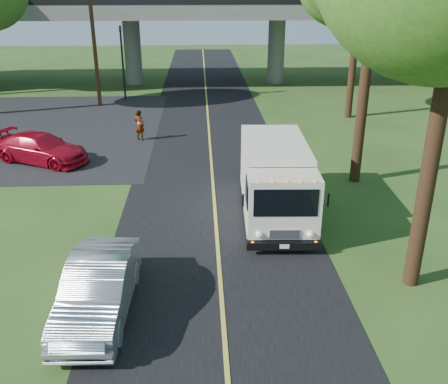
{
  "coord_description": "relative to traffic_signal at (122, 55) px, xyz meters",
  "views": [
    {
      "loc": [
        -0.49,
        -11.01,
        8.04
      ],
      "look_at": [
        0.25,
        4.21,
        1.6
      ],
      "focal_mm": 40.0,
      "sensor_mm": 36.0,
      "label": 1
    }
  ],
  "objects": [
    {
      "name": "overpass",
      "position": [
        6.0,
        6.0,
        1.36
      ],
      "size": [
        54.0,
        10.0,
        7.3
      ],
      "color": "slate",
      "rests_on": "ground"
    },
    {
      "name": "silver_sedan",
      "position": [
        2.8,
        -26.0,
        -2.45
      ],
      "size": [
        1.73,
        4.58,
        1.49
      ],
      "primitive_type": "imported",
      "rotation": [
        0.0,
        0.0,
        -0.03
      ],
      "color": "#95989D",
      "rests_on": "ground"
    },
    {
      "name": "parking_lot",
      "position": [
        -5.0,
        -8.0,
        -3.19
      ],
      "size": [
        16.0,
        18.0,
        0.01
      ],
      "primitive_type": "cube",
      "color": "black",
      "rests_on": "ground"
    },
    {
      "name": "step_van",
      "position": [
        8.2,
        -20.23,
        -1.76
      ],
      "size": [
        2.58,
        6.42,
        2.66
      ],
      "rotation": [
        0.0,
        0.0,
        -0.04
      ],
      "color": "silver",
      "rests_on": "ground"
    },
    {
      "name": "ground",
      "position": [
        6.0,
        -26.0,
        -3.2
      ],
      "size": [
        120.0,
        120.0,
        0.0
      ],
      "primitive_type": "plane",
      "color": "#2A491A",
      "rests_on": "ground"
    },
    {
      "name": "red_sedan",
      "position": [
        -2.16,
        -13.82,
        -2.51
      ],
      "size": [
        5.16,
        3.77,
        1.39
      ],
      "primitive_type": "imported",
      "rotation": [
        0.0,
        0.0,
        1.14
      ],
      "color": "#A40A1D",
      "rests_on": "ground"
    },
    {
      "name": "road",
      "position": [
        6.0,
        -16.0,
        -3.19
      ],
      "size": [
        7.0,
        90.0,
        0.02
      ],
      "primitive_type": "cube",
      "color": "black",
      "rests_on": "ground"
    },
    {
      "name": "traffic_signal",
      "position": [
        0.0,
        0.0,
        0.0
      ],
      "size": [
        0.18,
        0.22,
        5.2
      ],
      "color": "black",
      "rests_on": "ground"
    },
    {
      "name": "lane_line",
      "position": [
        6.0,
        -16.0,
        -3.17
      ],
      "size": [
        0.12,
        90.0,
        0.01
      ],
      "primitive_type": "cube",
      "color": "gold",
      "rests_on": "road"
    },
    {
      "name": "pedestrian",
      "position": [
        2.2,
        -10.45,
        -2.37
      ],
      "size": [
        0.73,
        0.65,
        1.67
      ],
      "primitive_type": "imported",
      "rotation": [
        0.0,
        0.0,
        2.61
      ],
      "color": "gray",
      "rests_on": "ground"
    },
    {
      "name": "utility_pole",
      "position": [
        -1.5,
        -2.0,
        1.4
      ],
      "size": [
        1.6,
        0.26,
        9.0
      ],
      "color": "#472D19",
      "rests_on": "ground"
    }
  ]
}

